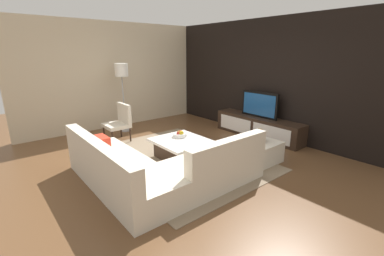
{
  "coord_description": "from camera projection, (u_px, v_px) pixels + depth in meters",
  "views": [
    {
      "loc": [
        3.77,
        -2.82,
        2.03
      ],
      "look_at": [
        -0.13,
        0.4,
        0.56
      ],
      "focal_mm": 24.59,
      "sensor_mm": 36.0,
      "label": 1
    }
  ],
  "objects": [
    {
      "name": "feature_wall_back",
      "position": [
        269.0,
        79.0,
        6.34
      ],
      "size": [
        6.4,
        0.12,
        2.8
      ],
      "primitive_type": "cube",
      "color": "black",
      "rests_on": "ground"
    },
    {
      "name": "floor_lamp",
      "position": [
        122.0,
        74.0,
        6.62
      ],
      "size": [
        0.33,
        0.33,
        1.75
      ],
      "color": "#A5A5AA",
      "rests_on": "ground"
    },
    {
      "name": "ground_plane",
      "position": [
        180.0,
        161.0,
        5.08
      ],
      "size": [
        14.0,
        14.0,
        0.0
      ],
      "primitive_type": "plane",
      "color": "brown"
    },
    {
      "name": "sectional_couch",
      "position": [
        156.0,
        169.0,
        4.08
      ],
      "size": [
        2.44,
        2.4,
        0.81
      ],
      "color": "beige",
      "rests_on": "ground"
    },
    {
      "name": "media_console",
      "position": [
        258.0,
        127.0,
        6.47
      ],
      "size": [
        2.31,
        0.48,
        0.5
      ],
      "color": "#332319",
      "rests_on": "ground"
    },
    {
      "name": "accent_chair_near",
      "position": [
        120.0,
        120.0,
        6.14
      ],
      "size": [
        0.58,
        0.51,
        0.87
      ],
      "rotation": [
        0.0,
        0.0,
        -0.08
      ],
      "color": "#332319",
      "rests_on": "ground"
    },
    {
      "name": "fruit_bowl",
      "position": [
        180.0,
        134.0,
        5.28
      ],
      "size": [
        0.28,
        0.28,
        0.14
      ],
      "color": "silver",
      "rests_on": "coffee_table"
    },
    {
      "name": "coffee_table",
      "position": [
        181.0,
        149.0,
        5.16
      ],
      "size": [
        1.04,
        0.94,
        0.38
      ],
      "color": "#332319",
      "rests_on": "ground"
    },
    {
      "name": "side_wall_left",
      "position": [
        115.0,
        76.0,
        7.18
      ],
      "size": [
        0.12,
        5.2,
        2.8
      ],
      "primitive_type": "cube",
      "color": "beige",
      "rests_on": "ground"
    },
    {
      "name": "decorative_ball",
      "position": [
        259.0,
        135.0,
        4.93
      ],
      "size": [
        0.25,
        0.25,
        0.25
      ],
      "primitive_type": "sphere",
      "color": "#AD8451",
      "rests_on": "ottoman"
    },
    {
      "name": "ottoman",
      "position": [
        258.0,
        151.0,
        5.02
      ],
      "size": [
        0.7,
        0.7,
        0.4
      ],
      "primitive_type": "cube",
      "color": "beige",
      "rests_on": "ground"
    },
    {
      "name": "television",
      "position": [
        259.0,
        105.0,
        6.32
      ],
      "size": [
        1.0,
        0.06,
        0.61
      ],
      "color": "black",
      "rests_on": "media_console"
    },
    {
      "name": "area_rug",
      "position": [
        177.0,
        159.0,
        5.15
      ],
      "size": [
        3.42,
        2.57,
        0.01
      ],
      "primitive_type": "cube",
      "color": "gray",
      "rests_on": "ground"
    }
  ]
}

